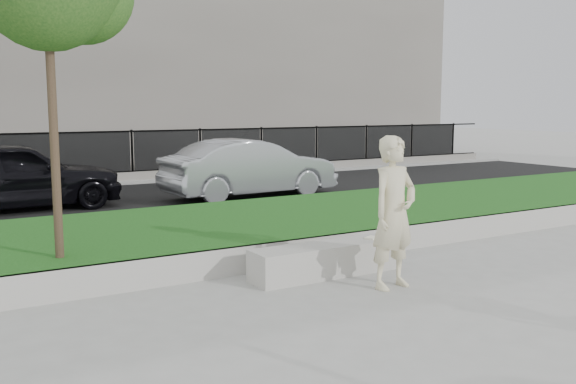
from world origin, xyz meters
TOP-DOWN VIEW (x-y plane):
  - ground at (0.00, 0.00)m, footprint 90.00×90.00m
  - grass_bank at (0.00, 3.00)m, footprint 34.00×4.00m
  - grass_kerb at (0.00, 1.04)m, footprint 34.00×0.08m
  - street at (0.00, 8.50)m, footprint 34.00×7.00m
  - far_pavement at (0.00, 13.00)m, footprint 34.00×3.00m
  - iron_fence at (0.00, 12.00)m, footprint 32.00×0.30m
  - building_facade at (0.00, 20.00)m, footprint 34.00×10.00m
  - stone_bench at (0.66, 0.40)m, footprint 2.15×0.54m
  - man at (1.10, -0.54)m, footprint 0.77×0.56m
  - book at (1.47, 0.37)m, footprint 0.24×0.21m
  - car_dark at (-2.20, 8.31)m, footprint 4.60×1.95m
  - car_silver at (3.20, 7.47)m, footprint 4.50×1.76m

SIDE VIEW (x-z plane):
  - ground at x=0.00m, z-range 0.00..0.00m
  - street at x=0.00m, z-range 0.00..0.04m
  - far_pavement at x=0.00m, z-range 0.00..0.12m
  - grass_bank at x=0.00m, z-range 0.00..0.40m
  - grass_kerb at x=0.00m, z-range 0.00..0.40m
  - stone_bench at x=0.66m, z-range 0.00..0.44m
  - book at x=1.47m, z-range 0.44..0.46m
  - iron_fence at x=0.00m, z-range -0.21..1.29m
  - car_silver at x=3.20m, z-range 0.04..1.50m
  - car_dark at x=-2.20m, z-range 0.04..1.59m
  - man at x=1.10m, z-range 0.00..1.97m
  - building_facade at x=0.00m, z-range 0.00..10.00m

